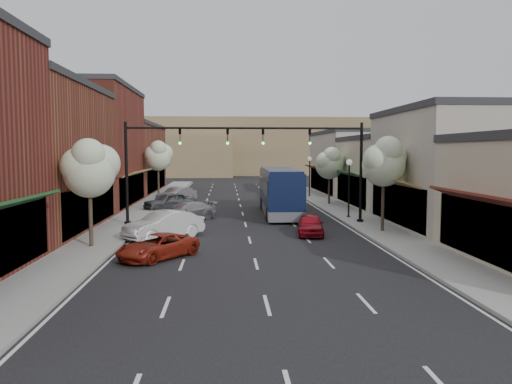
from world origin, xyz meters
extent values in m
plane|color=black|center=(0.00, 0.00, 0.00)|extent=(160.00, 160.00, 0.00)
cube|color=gray|center=(-8.40, 18.50, 0.07)|extent=(2.80, 73.00, 0.15)
cube|color=gray|center=(8.40, 18.50, 0.07)|extent=(2.80, 73.00, 0.15)
cube|color=gray|center=(-7.00, 18.50, 0.07)|extent=(0.25, 73.00, 0.17)
cube|color=gray|center=(7.00, 18.50, 0.07)|extent=(0.25, 73.00, 0.17)
cube|color=brown|center=(-14.30, 6.00, 4.50)|extent=(9.00, 14.00, 9.00)
cube|color=#2D2D30|center=(-14.30, 6.00, 9.20)|extent=(9.20, 14.10, 0.40)
cube|color=black|center=(-10.10, 6.00, 1.60)|extent=(0.60, 11.90, 2.60)
cube|color=#571D14|center=(-9.30, 6.00, 3.10)|extent=(1.07, 9.80, 0.49)
cube|color=maroon|center=(-14.30, 20.00, 5.25)|extent=(9.00, 14.00, 10.50)
cube|color=#2D2D30|center=(-14.30, 20.00, 10.70)|extent=(9.20, 14.10, 0.40)
cube|color=black|center=(-10.10, 20.00, 1.60)|extent=(0.60, 11.90, 2.60)
cube|color=olive|center=(-9.30, 20.00, 3.10)|extent=(1.07, 9.80, 0.49)
cube|color=brown|center=(-14.30, 36.00, 4.00)|extent=(9.00, 18.00, 8.00)
cube|color=#2D2D30|center=(-14.30, 36.00, 8.20)|extent=(9.20, 18.10, 0.40)
cube|color=black|center=(-10.10, 36.00, 1.60)|extent=(0.60, 15.30, 2.60)
cube|color=#1C4621|center=(-9.30, 36.00, 3.10)|extent=(1.07, 12.60, 0.49)
cube|color=black|center=(10.10, -6.00, 1.60)|extent=(0.60, 10.20, 2.60)
cube|color=#571D14|center=(9.30, -6.00, 3.10)|extent=(1.07, 8.40, 0.49)
cube|color=#ADA395|center=(13.80, 6.00, 3.75)|extent=(8.00, 12.00, 7.50)
cube|color=#2D2D30|center=(13.80, 6.00, 7.70)|extent=(8.20, 12.10, 0.40)
cube|color=black|center=(10.10, 6.00, 1.60)|extent=(0.60, 10.20, 2.60)
cube|color=olive|center=(9.30, 6.00, 3.10)|extent=(1.07, 8.40, 0.49)
cube|color=#BBB395|center=(13.80, 18.00, 3.00)|extent=(8.00, 12.00, 6.00)
cube|color=#2D2D30|center=(13.80, 18.00, 6.20)|extent=(8.20, 12.10, 0.40)
cube|color=black|center=(10.10, 18.00, 1.60)|extent=(0.60, 10.20, 2.60)
cube|color=#1C4621|center=(9.30, 18.00, 3.10)|extent=(1.07, 8.40, 0.49)
cube|color=#ADA395|center=(13.80, 32.00, 3.50)|extent=(8.00, 16.00, 7.00)
cube|color=#2D2D30|center=(13.80, 32.00, 7.20)|extent=(8.20, 16.10, 0.40)
cube|color=black|center=(10.10, 32.00, 1.60)|extent=(0.60, 13.60, 2.60)
cube|color=#571D14|center=(9.30, 32.00, 3.10)|extent=(1.07, 11.20, 0.49)
cube|color=#7A6647|center=(0.00, 90.00, 6.00)|extent=(120.00, 30.00, 12.00)
cube|color=#7A6647|center=(-25.00, 78.00, 4.00)|extent=(50.00, 20.00, 8.00)
cylinder|color=black|center=(8.00, 8.00, 0.15)|extent=(0.44, 0.44, 0.30)
cylinder|color=black|center=(8.00, 8.00, 3.50)|extent=(0.20, 0.20, 7.00)
cylinder|color=black|center=(4.00, 8.00, 6.60)|extent=(8.00, 0.14, 0.14)
imported|color=black|center=(4.40, 8.00, 6.00)|extent=(0.18, 0.46, 1.10)
sphere|color=#19E533|center=(4.40, 7.88, 5.58)|extent=(0.18, 0.18, 0.18)
imported|color=black|center=(1.20, 8.00, 6.00)|extent=(0.18, 0.46, 1.10)
sphere|color=#19E533|center=(1.20, 7.88, 5.58)|extent=(0.18, 0.18, 0.18)
cylinder|color=black|center=(-8.00, 8.00, 0.15)|extent=(0.44, 0.44, 0.30)
cylinder|color=black|center=(-8.00, 8.00, 3.50)|extent=(0.20, 0.20, 7.00)
cylinder|color=black|center=(-4.00, 8.00, 6.60)|extent=(8.00, 0.14, 0.14)
imported|color=black|center=(-4.40, 8.00, 6.00)|extent=(0.18, 0.46, 1.10)
sphere|color=#19E533|center=(-4.40, 7.88, 5.58)|extent=(0.18, 0.18, 0.18)
imported|color=black|center=(-1.20, 8.00, 6.00)|extent=(0.18, 0.46, 1.10)
sphere|color=#19E533|center=(-1.20, 7.88, 5.58)|extent=(0.18, 0.18, 0.18)
cylinder|color=#47382B|center=(8.30, 4.00, 1.86)|extent=(0.20, 0.20, 3.71)
sphere|color=#B5D0A0|center=(8.30, 4.00, 4.18)|extent=(2.60, 2.60, 2.60)
sphere|color=#B5D0A0|center=(8.80, 4.30, 4.64)|extent=(2.00, 2.00, 2.00)
sphere|color=#B5D0A0|center=(7.90, 3.70, 4.52)|extent=(1.90, 1.90, 1.90)
sphere|color=#B5D0A0|center=(8.40, 3.50, 5.10)|extent=(1.70, 1.70, 1.70)
cylinder|color=#47382B|center=(8.30, 20.00, 1.66)|extent=(0.20, 0.20, 3.33)
sphere|color=#B5D0A0|center=(8.30, 20.00, 3.74)|extent=(2.60, 2.60, 2.60)
sphere|color=#B5D0A0|center=(8.80, 20.30, 4.16)|extent=(2.00, 2.00, 2.00)
sphere|color=#B5D0A0|center=(7.90, 19.70, 4.06)|extent=(1.90, 1.90, 1.90)
sphere|color=#B5D0A0|center=(8.40, 19.50, 4.58)|extent=(1.70, 1.70, 1.70)
cylinder|color=#47382B|center=(-8.30, 0.00, 1.76)|extent=(0.20, 0.20, 3.52)
sphere|color=#B5D0A0|center=(-8.30, 0.00, 3.96)|extent=(2.60, 2.60, 2.60)
sphere|color=#B5D0A0|center=(-7.80, 0.30, 4.40)|extent=(2.00, 2.00, 2.00)
sphere|color=#B5D0A0|center=(-8.70, -0.30, 4.29)|extent=(1.90, 1.90, 1.90)
sphere|color=#B5D0A0|center=(-8.20, -0.50, 4.84)|extent=(1.70, 1.70, 1.70)
cylinder|color=#47382B|center=(-8.30, 26.00, 1.92)|extent=(0.20, 0.20, 3.84)
sphere|color=#B5D0A0|center=(-8.30, 26.00, 4.32)|extent=(2.60, 2.60, 2.60)
sphere|color=#B5D0A0|center=(-7.80, 26.30, 4.80)|extent=(2.00, 2.00, 2.00)
sphere|color=#B5D0A0|center=(-8.70, 25.70, 4.68)|extent=(1.90, 1.90, 1.90)
sphere|color=#B5D0A0|center=(-8.20, 25.50, 5.28)|extent=(1.70, 1.70, 1.70)
cylinder|color=black|center=(7.80, 10.50, 0.10)|extent=(0.28, 0.28, 0.20)
cylinder|color=black|center=(7.80, 10.50, 2.00)|extent=(0.12, 0.12, 4.00)
sphere|color=white|center=(7.80, 10.50, 4.22)|extent=(0.44, 0.44, 0.44)
cylinder|color=black|center=(7.80, 28.00, 0.10)|extent=(0.28, 0.28, 0.20)
cylinder|color=black|center=(7.80, 28.00, 2.00)|extent=(0.12, 0.12, 4.00)
sphere|color=white|center=(7.80, 28.00, 4.22)|extent=(0.44, 0.44, 0.44)
cube|color=#0E1839|center=(2.94, 13.47, 1.96)|extent=(2.80, 11.96, 3.03)
cube|color=#595B60|center=(2.94, 13.47, 0.55)|extent=(2.82, 11.98, 0.70)
cube|color=black|center=(2.94, 13.47, 2.38)|extent=(2.84, 11.01, 1.09)
cube|color=#0E1839|center=(2.94, 13.47, 3.53)|extent=(2.58, 11.48, 0.25)
cube|color=black|center=(2.83, 7.56, 2.58)|extent=(2.07, 0.12, 1.19)
cylinder|color=black|center=(1.69, 9.32, 0.52)|extent=(0.34, 1.04, 1.03)
cylinder|color=black|center=(4.03, 9.27, 0.52)|extent=(0.34, 1.04, 1.03)
cylinder|color=black|center=(1.83, 17.26, 0.52)|extent=(0.34, 1.04, 1.03)
cylinder|color=black|center=(4.18, 17.22, 0.52)|extent=(0.34, 1.04, 1.03)
cylinder|color=black|center=(1.81, 15.87, 0.52)|extent=(0.34, 1.04, 1.03)
cylinder|color=black|center=(4.15, 15.83, 0.52)|extent=(0.34, 1.04, 1.03)
imported|color=maroon|center=(3.74, 3.55, 0.64)|extent=(1.97, 3.90, 1.27)
imported|color=maroon|center=(-4.54, -2.62, 0.58)|extent=(4.10, 4.48, 1.16)
imported|color=silver|center=(-4.92, 2.80, 0.79)|extent=(4.66, 4.52, 1.59)
imported|color=#929397|center=(-4.20, 10.71, 0.65)|extent=(4.70, 4.06, 1.30)
imported|color=#4E5155|center=(-6.20, 17.03, 0.76)|extent=(4.70, 3.86, 1.51)
imported|color=#939398|center=(-6.20, 23.45, 0.75)|extent=(3.93, 4.61, 1.50)
camera|label=1|loc=(-1.33, -25.95, 5.04)|focal=35.00mm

